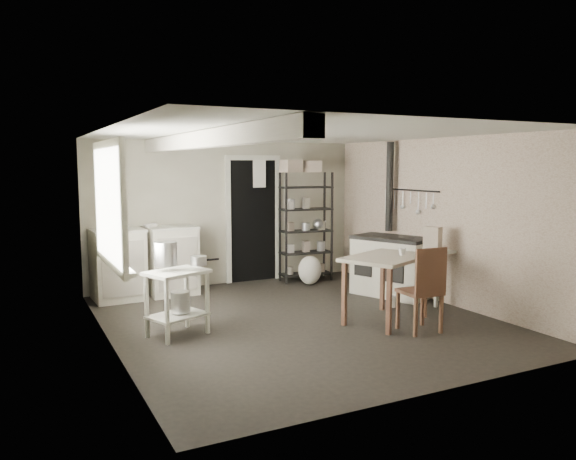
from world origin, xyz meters
name	(u,v)px	position (x,y,z in m)	size (l,w,h in m)	color
floor	(299,320)	(0.00, 0.00, 0.00)	(5.00, 5.00, 0.00)	black
ceiling	(299,133)	(0.00, 0.00, 2.30)	(5.00, 5.00, 0.00)	beige
wall_back	(227,213)	(0.00, 2.50, 1.15)	(4.50, 0.02, 2.30)	#B2AD97
wall_front	(440,259)	(0.00, -2.50, 1.15)	(4.50, 0.02, 2.30)	#B2AD97
wall_left	(108,239)	(-2.25, 0.00, 1.15)	(0.02, 5.00, 2.30)	#B2AD97
wall_right	(441,220)	(2.25, 0.00, 1.15)	(0.02, 5.00, 2.30)	#B2AD97
window	(107,205)	(-2.22, 0.20, 1.50)	(0.12, 1.76, 1.28)	silver
doorway	(253,221)	(0.45, 2.47, 1.00)	(0.96, 0.10, 2.08)	silver
ceiling_beam	(203,140)	(-1.20, 0.00, 2.20)	(0.18, 5.00, 0.18)	silver
wallpaper_panel	(440,220)	(2.24, 0.00, 1.15)	(0.01, 5.00, 2.30)	beige
utensil_rail	(411,190)	(2.19, 0.60, 1.55)	(0.06, 1.20, 0.44)	silver
prep_table	(177,301)	(-1.52, 0.05, 0.40)	(0.65, 0.47, 0.75)	silver
stockpot	(166,254)	(-1.63, 0.09, 0.94)	(0.25, 0.25, 0.27)	silver
saucepan	(198,261)	(-1.28, 0.00, 0.85)	(0.18, 0.18, 0.10)	silver
bucket	(180,302)	(-1.48, 0.06, 0.39)	(0.22, 0.22, 0.24)	silver
base_cabinets	(145,265)	(-1.42, 2.14, 0.46)	(1.55, 0.66, 1.02)	silver
mixing_bowl	(151,232)	(-1.32, 2.11, 0.95)	(0.26, 0.26, 0.06)	white
counter_cup	(118,233)	(-1.80, 2.06, 0.97)	(0.13, 0.13, 0.11)	white
shelf_rack	(306,224)	(1.23, 2.09, 0.95)	(0.85, 0.33, 1.80)	black
shelf_jar	(290,200)	(0.92, 2.05, 1.37)	(0.08, 0.09, 0.19)	white
storage_box_a	(291,160)	(0.95, 2.08, 2.01)	(0.30, 0.26, 0.20)	#BEAD99
storage_box_b	(312,161)	(1.36, 2.11, 1.99)	(0.29, 0.27, 0.19)	#BEAD99
stove	(392,266)	(1.85, 0.57, 0.44)	(0.62, 1.11, 0.87)	silver
stovepipe	(390,187)	(2.10, 0.99, 1.59)	(0.10, 0.10, 1.32)	black
side_ledge	(436,276)	(1.95, -0.27, 0.43)	(0.50, 0.27, 0.77)	silver
oats_box	(433,234)	(1.89, -0.25, 1.01)	(0.13, 0.22, 0.33)	#BEAD99
work_table	(386,291)	(0.93, -0.53, 0.38)	(1.08, 0.75, 0.82)	#BDB6A1
table_cup	(402,256)	(1.13, -0.57, 0.80)	(0.10, 0.10, 0.09)	white
chair	(420,290)	(1.04, -1.03, 0.48)	(0.41, 0.43, 1.00)	brown
flour_sack	(310,270)	(1.15, 1.79, 0.24)	(0.39, 0.33, 0.47)	white
floor_crock	(393,301)	(1.46, 0.01, 0.07)	(0.12, 0.12, 0.15)	white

